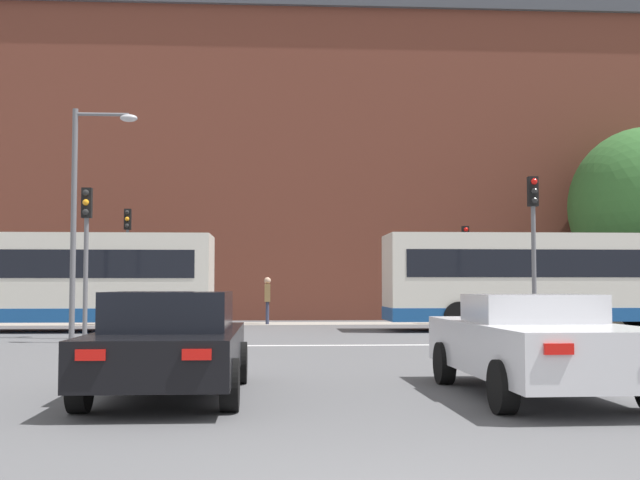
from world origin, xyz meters
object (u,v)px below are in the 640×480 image
Objects in this scene: bus_crossing_lead at (551,279)px; street_lamp_junction at (85,197)px; bus_crossing_trailing at (41,279)px; pedestrian_waiting at (128,300)px; pedestrian_walking_east at (105,301)px; traffic_light_near_right at (534,231)px; traffic_light_far_right at (466,258)px; traffic_light_far_left at (127,247)px; pedestrian_walking_west at (267,296)px; car_saloon_left at (171,343)px; traffic_light_near_left at (86,238)px; car_roadster_right at (535,344)px.

street_lamp_junction is (-14.81, -3.30, 2.32)m from bus_crossing_lead.
bus_crossing_trailing is 6.75× the size of pedestrian_waiting.
pedestrian_walking_east is (-0.97, 0.39, -0.07)m from pedestrian_waiting.
traffic_light_near_right is 17.28m from pedestrian_walking_east.
traffic_light_far_right is 14.20m from pedestrian_walking_east.
traffic_light_far_left is 5.71m from pedestrian_walking_west.
traffic_light_far_right is 13.21m from pedestrian_waiting.
bus_crossing_trailing is at bearing 121.01° from pedestrian_walking_west.
bus_crossing_lead is at bearing 66.45° from traffic_light_near_right.
car_saloon_left is 20.47m from pedestrian_walking_west.
traffic_light_near_right is at bearing -38.53° from traffic_light_far_left.
bus_crossing_trailing is 4.73m from traffic_light_far_left.
traffic_light_far_left is 2.03m from pedestrian_waiting.
car_saloon_left is 20.44m from traffic_light_far_left.
traffic_light_near_left is 2.23× the size of pedestrian_walking_west.
traffic_light_far_right reaches higher than car_saloon_left.
traffic_light_near_left is 11.24m from pedestrian_walking_west.
street_lamp_junction reaches higher than pedestrian_walking_east.
traffic_light_near_left is 0.92× the size of traffic_light_far_left.
street_lamp_junction is at bearing 13.93° from pedestrian_walking_east.
street_lamp_junction is (-12.98, -7.73, 1.45)m from traffic_light_far_right.
car_roadster_right is 10.99m from traffic_light_near_right.
car_roadster_right is 20.71m from traffic_light_far_right.
traffic_light_far_right is 2.47× the size of pedestrian_walking_east.
street_lamp_junction is (-12.37, 2.29, 1.09)m from traffic_light_near_right.
traffic_light_far_right is 15.18m from street_lamp_junction.
traffic_light_near_right is 11.91m from traffic_light_near_left.
traffic_light_near_right is at bearing 70.28° from car_roadster_right.
street_lamp_junction is (0.16, -7.68, 1.08)m from traffic_light_far_left.
pedestrian_walking_west is (7.42, 4.61, -0.62)m from bus_crossing_trailing.
traffic_light_far_right is at bearing 86.53° from traffic_light_near_right.
car_roadster_right is 22.37m from pedestrian_waiting.
bus_crossing_trailing is (-6.21, 15.82, 0.99)m from car_saloon_left.
pedestrian_walking_east reaches higher than car_roadster_right.
street_lamp_junction is at bearing 146.85° from pedestrian_walking_west.
bus_crossing_trailing is at bearing 157.96° from traffic_light_near_right.
traffic_light_far_left is at bearing 101.95° from car_saloon_left.
car_saloon_left is at bearing -71.22° from traffic_light_near_left.
traffic_light_far_left is 2.37m from pedestrian_walking_east.
traffic_light_near_left is at bearing -142.58° from traffic_light_far_right.
traffic_light_near_left reaches higher than traffic_light_far_right.
pedestrian_waiting is (-0.60, 9.78, -1.79)m from traffic_light_near_left.
traffic_light_near_right is at bearing 156.45° from bus_crossing_lead.
pedestrian_walking_west is at bearing 176.44° from traffic_light_far_right.
street_lamp_junction is at bearing -88.83° from traffic_light_far_left.
traffic_light_near_right is 2.68× the size of pedestrian_waiting.
bus_crossing_lead is at bearing 68.44° from car_roadster_right.
bus_crossing_trailing is 15.79m from traffic_light_near_right.
bus_crossing_lead is at bearing 12.56° from street_lamp_junction.
traffic_light_far_left is at bearing 93.73° from traffic_light_near_left.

